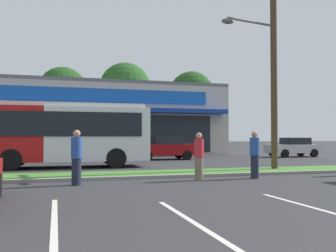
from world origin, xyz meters
TOP-DOWN VIEW (x-y plane):
  - grass_median at (0.00, 14.00)m, footprint 56.00×2.20m
  - curb_lip at (0.00, 12.78)m, footprint 56.00×0.24m
  - parking_stripe_1 at (-2.98, 6.38)m, footprint 0.12×4.80m
  - parking_stripe_2 at (-0.55, 5.33)m, footprint 0.12×4.80m
  - parking_stripe_3 at (2.48, 5.74)m, footprint 0.12×4.80m
  - storefront_building at (0.55, 36.58)m, footprint 22.70×14.49m
  - tree_mid_left at (-2.23, 46.76)m, footprint 5.97×5.97m
  - tree_mid at (5.01, 44.37)m, footprint 6.21×6.21m
  - tree_mid_right at (13.88, 45.30)m, footprint 5.78×5.78m
  - utility_pole at (6.47, 14.20)m, footprint 3.13×2.38m
  - city_bus at (-4.07, 19.09)m, footprint 11.58×2.84m
  - car_1 at (4.24, 24.21)m, footprint 4.44×2.01m
  - car_3 at (14.91, 24.76)m, footprint 4.16×1.89m
  - pedestrian_near_bench at (1.97, 11.74)m, footprint 0.35×0.35m
  - pedestrian_by_pole at (4.22, 11.76)m, footprint 0.36×0.36m
  - pedestrian_mid at (-2.32, 11.57)m, footprint 0.36×0.36m

SIDE VIEW (x-z plane):
  - parking_stripe_1 at x=-2.98m, z-range 0.00..0.01m
  - parking_stripe_2 at x=-0.55m, z-range 0.00..0.01m
  - parking_stripe_3 at x=2.48m, z-range 0.00..0.01m
  - grass_median at x=0.00m, z-range 0.00..0.12m
  - curb_lip at x=0.00m, z-range 0.00..0.12m
  - car_3 at x=14.91m, z-range 0.01..1.52m
  - car_1 at x=4.24m, z-range 0.02..1.58m
  - pedestrian_near_bench at x=1.97m, z-range 0.00..1.72m
  - pedestrian_by_pole at x=4.22m, z-range 0.00..1.78m
  - pedestrian_mid at x=-2.32m, z-range 0.00..1.79m
  - city_bus at x=-4.07m, z-range 0.14..3.39m
  - storefront_building at x=0.55m, z-range 0.00..6.35m
  - utility_pole at x=6.47m, z-range 0.34..9.62m
  - tree_mid_left at x=-2.23m, z-range 2.04..12.12m
  - tree_mid_right at x=13.88m, z-range 2.13..12.21m
  - tree_mid at x=5.01m, z-range 2.15..12.71m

